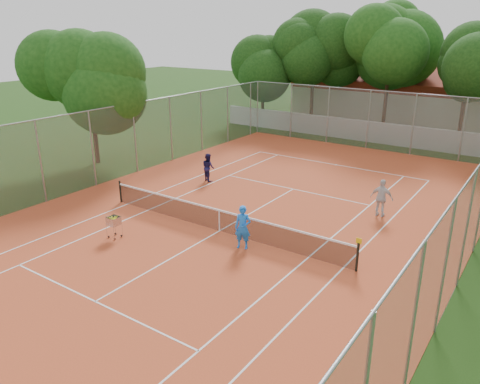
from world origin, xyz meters
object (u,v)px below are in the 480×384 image
Objects in this scene: clubhouse at (394,94)px; player_far_right at (382,198)px; tennis_net at (219,220)px; player_near at (243,227)px; ball_hopper at (114,226)px; player_far_left at (208,167)px.

player_far_right is at bearing -73.63° from clubhouse.
tennis_net is at bearing 43.94° from player_far_right.
clubhouse is at bearing 78.02° from player_near.
ball_hopper is (-1.09, -31.88, -1.69)m from clubhouse.
player_far_left reaches higher than tennis_net.
player_near is at bearing 161.82° from player_far_left.
player_far_left reaches higher than ball_hopper.
clubhouse is 10.71× the size of player_far_left.
player_near is 8.46m from player_far_left.
player_far_left is at bearing -96.01° from clubhouse.
ball_hopper is at bearing 42.32° from player_far_right.
player_near is 1.75× the size of ball_hopper.
player_far_right is 1.75× the size of ball_hopper.
tennis_net is 29.12m from clubhouse.
clubhouse reaches higher than player_near.
player_far_left is at bearing -1.37° from player_far_right.
ball_hopper is at bearing -91.96° from clubhouse.
player_far_right is at bearing 28.97° from ball_hopper.
clubhouse reaches higher than tennis_net.
player_far_right is (6.94, -23.62, -1.33)m from clubhouse.
tennis_net is 0.72× the size of clubhouse.
player_far_left is 1.57× the size of ball_hopper.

